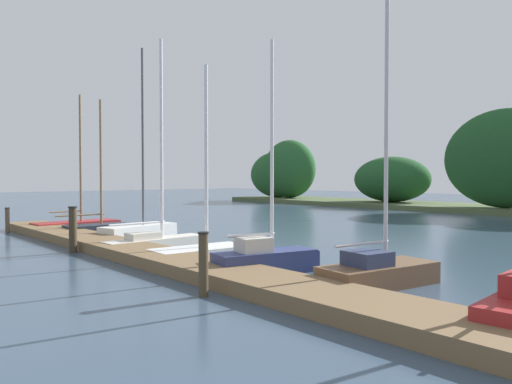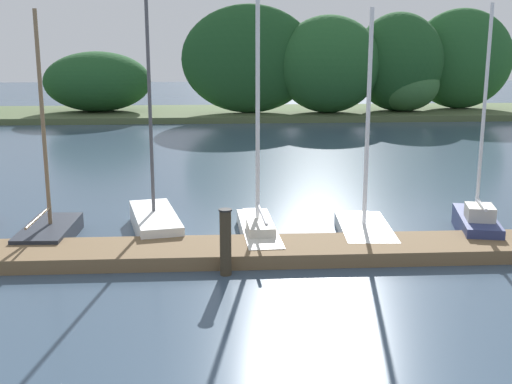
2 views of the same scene
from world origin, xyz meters
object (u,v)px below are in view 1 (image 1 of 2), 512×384
at_px(sailboat_0, 79,223).
at_px(sailboat_3, 158,236).
at_px(sailboat_2, 142,229).
at_px(mooring_piling_2, 203,264).
at_px(sailboat_5, 268,257).
at_px(mooring_piling_0, 7,220).
at_px(sailboat_4, 204,248).
at_px(sailboat_6, 381,269).
at_px(sailboat_1, 100,227).
at_px(mooring_piling_1, 73,229).

height_order(sailboat_0, sailboat_3, sailboat_3).
bearing_deg(sailboat_2, mooring_piling_2, -122.80).
distance_m(sailboat_5, mooring_piling_0, 15.23).
relative_size(sailboat_4, sailboat_6, 0.88).
bearing_deg(sailboat_1, sailboat_2, -74.75).
relative_size(sailboat_0, sailboat_1, 1.09).
bearing_deg(mooring_piling_0, sailboat_0, 79.67).
height_order(sailboat_3, mooring_piling_2, sailboat_3).
bearing_deg(sailboat_0, sailboat_6, -90.67).
bearing_deg(mooring_piling_1, sailboat_5, 20.66).
bearing_deg(sailboat_2, sailboat_6, -102.03).
bearing_deg(sailboat_4, mooring_piling_0, 107.36).
bearing_deg(sailboat_5, mooring_piling_1, 123.03).
bearing_deg(sailboat_3, sailboat_4, -92.13).
height_order(sailboat_4, mooring_piling_0, sailboat_4).
height_order(sailboat_3, sailboat_5, sailboat_3).
xyz_separation_m(sailboat_3, sailboat_5, (6.07, -0.10, 0.00)).
relative_size(sailboat_2, sailboat_5, 1.27).
distance_m(sailboat_0, sailboat_1, 2.67).
relative_size(sailboat_3, mooring_piling_1, 4.80).
distance_m(sailboat_4, mooring_piling_2, 5.10).
relative_size(sailboat_1, sailboat_5, 0.97).
distance_m(mooring_piling_0, mooring_piling_2, 16.02).
relative_size(sailboat_0, sailboat_4, 1.09).
relative_size(sailboat_1, mooring_piling_2, 4.36).
distance_m(sailboat_0, sailboat_5, 14.42).
xyz_separation_m(sailboat_5, sailboat_6, (2.94, 0.97, -0.03)).
xyz_separation_m(sailboat_4, mooring_piling_1, (-3.89, -2.75, 0.49)).
bearing_deg(mooring_piling_1, sailboat_3, 71.04).
xyz_separation_m(sailboat_2, mooring_piling_2, (10.00, -3.81, 0.30)).
relative_size(sailboat_0, mooring_piling_1, 4.22).
relative_size(sailboat_0, sailboat_6, 0.95).
bearing_deg(sailboat_4, sailboat_3, 94.11).
bearing_deg(mooring_piling_2, sailboat_2, 159.15).
height_order(sailboat_0, mooring_piling_1, sailboat_0).
xyz_separation_m(sailboat_4, mooring_piling_0, (-11.86, -2.82, 0.28)).
height_order(sailboat_0, mooring_piling_0, sailboat_0).
height_order(sailboat_6, mooring_piling_0, sailboat_6).
bearing_deg(mooring_piling_1, sailboat_4, 35.28).
distance_m(sailboat_2, mooring_piling_0, 7.07).
bearing_deg(mooring_piling_2, mooring_piling_1, 178.73).
bearing_deg(mooring_piling_2, mooring_piling_0, 179.63).
xyz_separation_m(sailboat_6, mooring_piling_0, (-17.93, -3.69, 0.19)).
xyz_separation_m(sailboat_1, sailboat_4, (8.62, -0.24, -0.03)).
relative_size(mooring_piling_0, mooring_piling_1, 0.74).
bearing_deg(sailboat_0, sailboat_3, -94.69).
height_order(sailboat_1, sailboat_4, sailboat_4).
height_order(mooring_piling_1, mooring_piling_2, mooring_piling_1).
bearing_deg(sailboat_6, mooring_piling_0, 109.80).
bearing_deg(sailboat_3, sailboat_0, 85.53).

